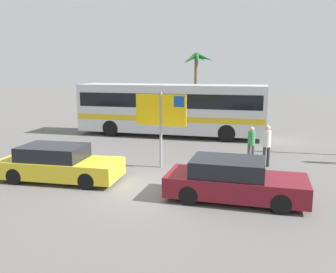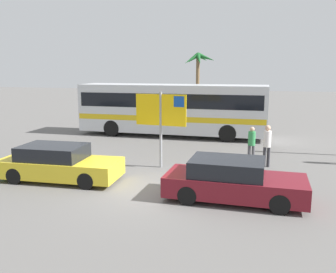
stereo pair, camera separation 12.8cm
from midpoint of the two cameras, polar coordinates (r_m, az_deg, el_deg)
ground at (r=12.64m, az=-3.43°, el=-8.43°), size 120.00×120.00×0.00m
bus_front_coach at (r=22.39m, az=0.30°, el=4.64°), size 11.49×2.51×3.17m
ferry_sign at (r=14.96m, az=-1.22°, el=3.73°), size 2.20×0.24×3.20m
car_yellow at (r=14.14m, az=-17.14°, el=-4.12°), size 4.57×1.99×1.32m
car_maroon at (r=11.73m, az=10.02°, el=-6.83°), size 4.42×1.88×1.32m
pedestrian_near_sign at (r=16.47m, az=12.81°, el=-0.78°), size 0.32×0.32×1.61m
pedestrian_by_bus at (r=15.81m, az=15.13°, el=-0.87°), size 0.32×0.32×1.80m
palm_tree_seaside at (r=32.99m, az=4.42°, el=11.10°), size 2.87×3.05×5.56m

